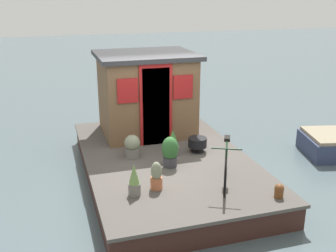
{
  "coord_description": "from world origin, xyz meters",
  "views": [
    {
      "loc": [
        -7.36,
        2.2,
        3.7
      ],
      "look_at": [
        -0.2,
        0.0,
        1.18
      ],
      "focal_mm": 42.99,
      "sensor_mm": 36.0,
      "label": 1
    }
  ],
  "objects_px": {
    "potted_plant_geranium": "(156,176)",
    "houseboat_cabin": "(146,93)",
    "potted_plant_rosemary": "(132,146)",
    "potted_plant_fern": "(134,180)",
    "mooring_bollard": "(279,191)",
    "charcoal_grill": "(197,143)",
    "bicycle": "(226,163)",
    "potted_plant_sage": "(173,143)",
    "potted_plant_basil": "(170,152)"
  },
  "relations": [
    {
      "from": "potted_plant_geranium",
      "to": "houseboat_cabin",
      "type": "bearing_deg",
      "value": -11.07
    },
    {
      "from": "houseboat_cabin",
      "to": "potted_plant_geranium",
      "type": "bearing_deg",
      "value": 168.93
    },
    {
      "from": "houseboat_cabin",
      "to": "potted_plant_rosemary",
      "type": "distance_m",
      "value": 1.73
    },
    {
      "from": "potted_plant_fern",
      "to": "potted_plant_rosemary",
      "type": "bearing_deg",
      "value": -11.11
    },
    {
      "from": "potted_plant_geranium",
      "to": "mooring_bollard",
      "type": "height_order",
      "value": "potted_plant_geranium"
    },
    {
      "from": "potted_plant_rosemary",
      "to": "charcoal_grill",
      "type": "bearing_deg",
      "value": -94.71
    },
    {
      "from": "potted_plant_fern",
      "to": "charcoal_grill",
      "type": "xyz_separation_m",
      "value": [
        1.48,
        -1.68,
        -0.07
      ]
    },
    {
      "from": "potted_plant_geranium",
      "to": "bicycle",
      "type": "bearing_deg",
      "value": -95.74
    },
    {
      "from": "potted_plant_geranium",
      "to": "potted_plant_sage",
      "type": "height_order",
      "value": "potted_plant_sage"
    },
    {
      "from": "houseboat_cabin",
      "to": "potted_plant_geranium",
      "type": "distance_m",
      "value": 3.05
    },
    {
      "from": "houseboat_cabin",
      "to": "bicycle",
      "type": "relative_size",
      "value": 1.5
    },
    {
      "from": "potted_plant_rosemary",
      "to": "potted_plant_basil",
      "type": "height_order",
      "value": "potted_plant_basil"
    },
    {
      "from": "potted_plant_geranium",
      "to": "potted_plant_rosemary",
      "type": "distance_m",
      "value": 1.49
    },
    {
      "from": "potted_plant_sage",
      "to": "potted_plant_fern",
      "type": "xyz_separation_m",
      "value": [
        -1.49,
        1.14,
        0.01
      ]
    },
    {
      "from": "houseboat_cabin",
      "to": "potted_plant_geranium",
      "type": "xyz_separation_m",
      "value": [
        -2.91,
        0.57,
        -0.72
      ]
    },
    {
      "from": "charcoal_grill",
      "to": "houseboat_cabin",
      "type": "bearing_deg",
      "value": 24.71
    },
    {
      "from": "bicycle",
      "to": "potted_plant_sage",
      "type": "xyz_separation_m",
      "value": [
        1.5,
        0.49,
        -0.12
      ]
    },
    {
      "from": "potted_plant_rosemary",
      "to": "potted_plant_fern",
      "type": "xyz_separation_m",
      "value": [
        -1.59,
        0.31,
        0.02
      ]
    },
    {
      "from": "potted_plant_geranium",
      "to": "charcoal_grill",
      "type": "height_order",
      "value": "potted_plant_geranium"
    },
    {
      "from": "potted_plant_sage",
      "to": "potted_plant_basil",
      "type": "xyz_separation_m",
      "value": [
        -0.55,
        0.23,
        0.05
      ]
    },
    {
      "from": "potted_plant_fern",
      "to": "mooring_bollard",
      "type": "bearing_deg",
      "value": -109.1
    },
    {
      "from": "potted_plant_sage",
      "to": "potted_plant_basil",
      "type": "relative_size",
      "value": 0.9
    },
    {
      "from": "potted_plant_rosemary",
      "to": "potted_plant_sage",
      "type": "relative_size",
      "value": 0.87
    },
    {
      "from": "potted_plant_basil",
      "to": "charcoal_grill",
      "type": "relative_size",
      "value": 1.52
    },
    {
      "from": "mooring_bollard",
      "to": "potted_plant_rosemary",
      "type": "bearing_deg",
      "value": 39.2
    },
    {
      "from": "bicycle",
      "to": "charcoal_grill",
      "type": "height_order",
      "value": "bicycle"
    },
    {
      "from": "potted_plant_rosemary",
      "to": "potted_plant_geranium",
      "type": "bearing_deg",
      "value": -176.31
    },
    {
      "from": "potted_plant_rosemary",
      "to": "potted_plant_fern",
      "type": "bearing_deg",
      "value": 168.89
    },
    {
      "from": "bicycle",
      "to": "potted_plant_fern",
      "type": "xyz_separation_m",
      "value": [
        0.01,
        1.64,
        -0.11
      ]
    },
    {
      "from": "potted_plant_sage",
      "to": "charcoal_grill",
      "type": "bearing_deg",
      "value": -90.81
    },
    {
      "from": "potted_plant_fern",
      "to": "potted_plant_basil",
      "type": "bearing_deg",
      "value": -44.18
    },
    {
      "from": "potted_plant_rosemary",
      "to": "mooring_bollard",
      "type": "relative_size",
      "value": 1.99
    },
    {
      "from": "potted_plant_rosemary",
      "to": "potted_plant_sage",
      "type": "xyz_separation_m",
      "value": [
        -0.11,
        -0.83,
        0.01
      ]
    },
    {
      "from": "potted_plant_geranium",
      "to": "potted_plant_fern",
      "type": "distance_m",
      "value": 0.42
    },
    {
      "from": "bicycle",
      "to": "potted_plant_geranium",
      "type": "relative_size",
      "value": 2.99
    },
    {
      "from": "potted_plant_sage",
      "to": "houseboat_cabin",
      "type": "bearing_deg",
      "value": 6.22
    },
    {
      "from": "houseboat_cabin",
      "to": "potted_plant_fern",
      "type": "distance_m",
      "value": 3.24
    },
    {
      "from": "charcoal_grill",
      "to": "mooring_bollard",
      "type": "distance_m",
      "value": 2.33
    },
    {
      "from": "mooring_bollard",
      "to": "charcoal_grill",
      "type": "bearing_deg",
      "value": 13.98
    },
    {
      "from": "potted_plant_basil",
      "to": "potted_plant_fern",
      "type": "bearing_deg",
      "value": 135.82
    },
    {
      "from": "potted_plant_fern",
      "to": "mooring_bollard",
      "type": "relative_size",
      "value": 2.36
    },
    {
      "from": "potted_plant_fern",
      "to": "charcoal_grill",
      "type": "distance_m",
      "value": 2.24
    },
    {
      "from": "potted_plant_basil",
      "to": "potted_plant_fern",
      "type": "distance_m",
      "value": 1.31
    },
    {
      "from": "potted_plant_sage",
      "to": "potted_plant_basil",
      "type": "bearing_deg",
      "value": 157.1
    },
    {
      "from": "charcoal_grill",
      "to": "mooring_bollard",
      "type": "bearing_deg",
      "value": -166.02
    },
    {
      "from": "potted_plant_sage",
      "to": "potted_plant_basil",
      "type": "distance_m",
      "value": 0.6
    },
    {
      "from": "houseboat_cabin",
      "to": "potted_plant_fern",
      "type": "relative_size",
      "value": 3.99
    },
    {
      "from": "bicycle",
      "to": "mooring_bollard",
      "type": "relative_size",
      "value": 6.28
    },
    {
      "from": "potted_plant_basil",
      "to": "potted_plant_sage",
      "type": "bearing_deg",
      "value": -22.9
    },
    {
      "from": "houseboat_cabin",
      "to": "potted_plant_rosemary",
      "type": "xyz_separation_m",
      "value": [
        -1.42,
        0.66,
        -0.71
      ]
    }
  ]
}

